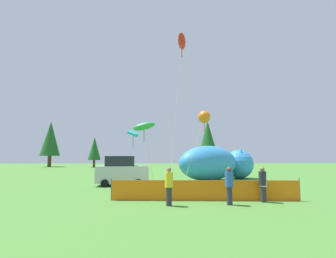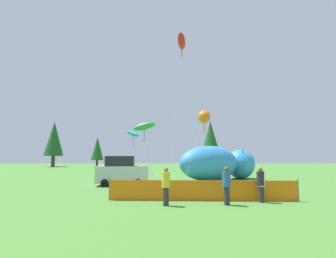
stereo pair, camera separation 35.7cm
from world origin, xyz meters
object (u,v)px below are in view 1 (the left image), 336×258
Objects in this scene: inflatable_cat at (216,164)px; spectator_in_grey_shirt at (263,184)px; kite_teal_diamond at (133,134)px; parked_car at (122,171)px; spectator_in_white_shirt at (263,183)px; kite_orange_flower at (204,117)px; spectator_in_yellow_shirt at (229,184)px; kite_red_lizard at (182,42)px; kite_green_fish at (144,127)px; spectator_in_green_shirt at (169,185)px; folding_chair at (220,186)px.

spectator_in_grey_shirt is at bearing -124.57° from inflatable_cat.
inflatable_cat is at bearing 21.40° from kite_teal_diamond.
parked_car is 0.91× the size of kite_teal_diamond.
parked_car is 2.32× the size of spectator_in_white_shirt.
spectator_in_grey_shirt is 8.85m from kite_orange_flower.
spectator_in_yellow_shirt is 12.88m from kite_red_lizard.
kite_red_lizard is (-3.55, 6.68, 10.53)m from spectator_in_grey_shirt.
kite_red_lizard is (-1.59, 7.36, 10.45)m from spectator_in_yellow_shirt.
kite_orange_flower reaches higher than spectator_in_yellow_shirt.
kite_red_lizard is at bearing -14.27° from parked_car.
kite_teal_diamond reaches higher than spectator_in_white_shirt.
kite_red_lizard is 2.25× the size of kite_green_fish.
kite_orange_flower is at bearing 68.53° from spectator_in_green_shirt.
folding_chair is 0.46× the size of spectator_in_white_shirt.
kite_teal_diamond reaches higher than spectator_in_grey_shirt.
spectator_in_grey_shirt is at bearing 6.42° from folding_chair.
spectator_in_green_shirt is (3.35, -8.39, -0.13)m from parked_car.
spectator_in_white_shirt is 0.30× the size of kite_orange_flower.
spectator_in_yellow_shirt is 1.00× the size of spectator_in_green_shirt.
kite_green_fish is at bearing 128.09° from spectator_in_grey_shirt.
spectator_in_yellow_shirt reaches higher than folding_chair.
spectator_in_yellow_shirt is at bearing 2.07° from spectator_in_green_shirt.
spectator_in_white_shirt reaches higher than folding_chair.
inflatable_cat reaches higher than parked_car.
kite_orange_flower is at bearing -5.06° from parked_car.
spectator_in_yellow_shirt is 2.03m from spectator_in_white_shirt.
kite_orange_flower is at bearing 20.76° from kite_red_lizard.
spectator_in_white_shirt is at bearing -124.71° from inflatable_cat.
parked_car is 4.10m from kite_green_fish.
kite_orange_flower reaches higher than kite_green_fish.
spectator_in_white_shirt is (-0.23, -11.63, -0.53)m from inflatable_cat.
parked_car is at bearing 127.24° from spectator_in_yellow_shirt.
inflatable_cat is at bearing 67.64° from spectator_in_green_shirt.
kite_teal_diamond reaches higher than spectator_in_yellow_shirt.
kite_red_lizard is at bearing -29.44° from kite_green_fish.
spectator_in_yellow_shirt is 0.30× the size of kite_orange_flower.
folding_chair is 8.58m from kite_green_fish.
spectator_in_green_shirt is at bearing -79.58° from kite_green_fish.
spectator_in_white_shirt is at bearing 9.01° from spectator_in_green_shirt.
inflatable_cat is 12.49m from spectator_in_yellow_shirt.
kite_red_lizard is at bearing 102.23° from spectator_in_yellow_shirt.
inflatable_cat is 4.84× the size of spectator_in_green_shirt.
folding_chair is 11.75m from kite_red_lizard.
kite_green_fish reaches higher than spectator_in_grey_shirt.
spectator_in_white_shirt is (1.92, 0.67, -0.02)m from spectator_in_yellow_shirt.
spectator_in_grey_shirt is 11.86m from kite_teal_diamond.
spectator_in_white_shirt is at bearing 19.08° from spectator_in_yellow_shirt.
kite_orange_flower is at bearing 88.10° from spectator_in_yellow_shirt.
kite_teal_diamond reaches higher than spectator_in_green_shirt.
kite_green_fish is at bearing 117.06° from spectator_in_yellow_shirt.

